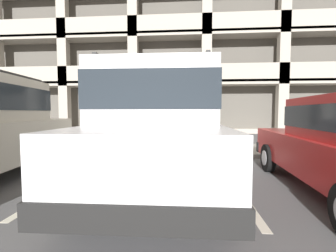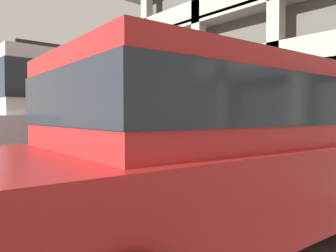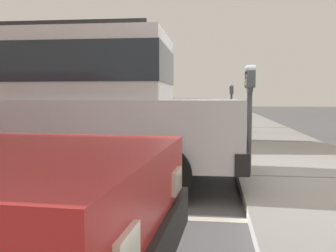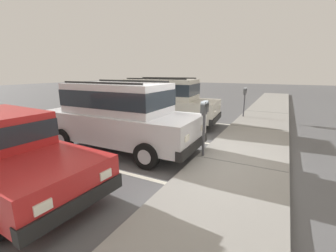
{
  "view_description": "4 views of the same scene",
  "coord_description": "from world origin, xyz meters",
  "px_view_note": "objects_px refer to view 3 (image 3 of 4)",
  "views": [
    {
      "loc": [
        0.62,
        -6.2,
        1.3
      ],
      "look_at": [
        0.22,
        -1.07,
        0.99
      ],
      "focal_mm": 24.0,
      "sensor_mm": 36.0,
      "label": 1
    },
    {
      "loc": [
        5.01,
        -4.65,
        1.13
      ],
      "look_at": [
        0.42,
        -0.72,
        0.93
      ],
      "focal_mm": 35.0,
      "sensor_mm": 36.0,
      "label": 2
    },
    {
      "loc": [
        5.01,
        -0.12,
        1.17
      ],
      "look_at": [
        0.43,
        -0.69,
        0.81
      ],
      "focal_mm": 40.0,
      "sensor_mm": 36.0,
      "label": 3
    },
    {
      "loc": [
        5.31,
        2.13,
        2.31
      ],
      "look_at": [
        0.11,
        -0.59,
        0.87
      ],
      "focal_mm": 24.0,
      "sensor_mm": 36.0,
      "label": 4
    }
  ],
  "objects_px": {
    "red_sedan": "(104,100)",
    "parking_meter_near": "(250,94)",
    "parking_meter_far": "(231,96)",
    "silver_suv": "(61,103)"
  },
  "relations": [
    {
      "from": "red_sedan",
      "to": "parking_meter_near",
      "type": "bearing_deg",
      "value": 37.66
    },
    {
      "from": "red_sedan",
      "to": "parking_meter_far",
      "type": "xyz_separation_m",
      "value": [
        -2.87,
        2.98,
        0.09
      ]
    },
    {
      "from": "red_sedan",
      "to": "parking_meter_far",
      "type": "relative_size",
      "value": 3.47
    },
    {
      "from": "parking_meter_near",
      "to": "parking_meter_far",
      "type": "xyz_separation_m",
      "value": [
        -6.03,
        0.02,
        -0.03
      ]
    },
    {
      "from": "silver_suv",
      "to": "red_sedan",
      "type": "relative_size",
      "value": 0.97
    },
    {
      "from": "parking_meter_near",
      "to": "parking_meter_far",
      "type": "distance_m",
      "value": 6.03
    },
    {
      "from": "red_sedan",
      "to": "parking_meter_far",
      "type": "distance_m",
      "value": 4.14
    },
    {
      "from": "silver_suv",
      "to": "red_sedan",
      "type": "height_order",
      "value": "same"
    },
    {
      "from": "silver_suv",
      "to": "parking_meter_near",
      "type": "height_order",
      "value": "silver_suv"
    },
    {
      "from": "red_sedan",
      "to": "parking_meter_near",
      "type": "height_order",
      "value": "red_sedan"
    }
  ]
}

